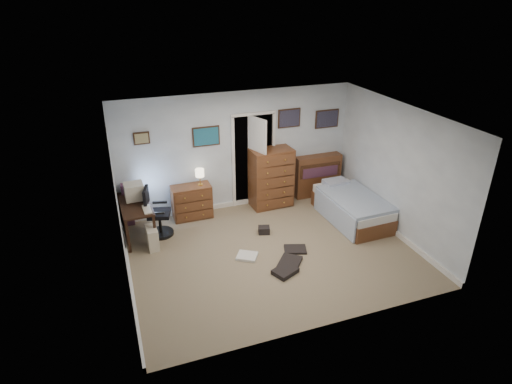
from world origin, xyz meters
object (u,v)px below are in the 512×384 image
tall_dresser (271,178)px  office_chair (156,217)px  computer_desk (132,211)px  bed (351,207)px  low_dresser (192,202)px

tall_dresser → office_chair: bearing=-173.0°
computer_desk → bed: bearing=-13.3°
office_chair → tall_dresser: tall_dresser is taller
computer_desk → office_chair: bearing=-16.7°
computer_desk → bed: 4.35m
bed → tall_dresser: bearing=137.1°
computer_desk → office_chair: (0.43, -0.11, -0.14)m
low_dresser → tall_dresser: (1.74, -0.02, 0.29)m
low_dresser → office_chair: bearing=-149.9°
office_chair → low_dresser: size_ratio=1.25×
computer_desk → office_chair: 0.47m
computer_desk → tall_dresser: tall_dresser is taller
office_chair → low_dresser: office_chair is taller
office_chair → tall_dresser: bearing=25.0°
office_chair → low_dresser: (0.78, 0.47, -0.03)m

